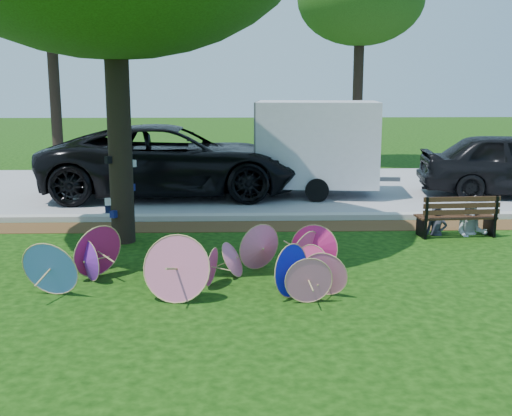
{
  "coord_description": "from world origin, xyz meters",
  "views": [
    {
      "loc": [
        0.15,
        -8.67,
        3.03
      ],
      "look_at": [
        0.5,
        2.0,
        0.9
      ],
      "focal_mm": 45.0,
      "sensor_mm": 36.0,
      "label": 1
    }
  ],
  "objects_px": {
    "parasol_pile": "(204,260)",
    "cargo_trailer": "(317,143)",
    "black_van": "(172,161)",
    "park_bench": "(455,215)",
    "person_right": "(473,203)",
    "person_left": "(438,207)"
  },
  "relations": [
    {
      "from": "park_bench",
      "to": "person_left",
      "type": "xyz_separation_m",
      "value": [
        -0.35,
        0.05,
        0.16
      ]
    },
    {
      "from": "park_bench",
      "to": "person_left",
      "type": "relative_size",
      "value": 1.38
    },
    {
      "from": "cargo_trailer",
      "to": "park_bench",
      "type": "xyz_separation_m",
      "value": [
        2.18,
        -4.65,
        -0.98
      ]
    },
    {
      "from": "parasol_pile",
      "to": "park_bench",
      "type": "relative_size",
      "value": 3.0
    },
    {
      "from": "black_van",
      "to": "cargo_trailer",
      "type": "relative_size",
      "value": 2.17
    },
    {
      "from": "black_van",
      "to": "cargo_trailer",
      "type": "distance_m",
      "value": 3.88
    },
    {
      "from": "black_van",
      "to": "person_left",
      "type": "bearing_deg",
      "value": -131.56
    },
    {
      "from": "black_van",
      "to": "park_bench",
      "type": "bearing_deg",
      "value": -130.19
    },
    {
      "from": "black_van",
      "to": "person_left",
      "type": "relative_size",
      "value": 5.97
    },
    {
      "from": "black_van",
      "to": "person_right",
      "type": "distance_m",
      "value": 7.88
    },
    {
      "from": "park_bench",
      "to": "person_right",
      "type": "relative_size",
      "value": 1.21
    },
    {
      "from": "cargo_trailer",
      "to": "person_right",
      "type": "height_order",
      "value": "cargo_trailer"
    },
    {
      "from": "black_van",
      "to": "person_right",
      "type": "bearing_deg",
      "value": -128.34
    },
    {
      "from": "park_bench",
      "to": "person_right",
      "type": "bearing_deg",
      "value": 4.15
    },
    {
      "from": "person_right",
      "to": "parasol_pile",
      "type": "bearing_deg",
      "value": -132.5
    },
    {
      "from": "cargo_trailer",
      "to": "parasol_pile",
      "type": "bearing_deg",
      "value": -103.11
    },
    {
      "from": "person_left",
      "to": "person_right",
      "type": "relative_size",
      "value": 0.88
    },
    {
      "from": "parasol_pile",
      "to": "cargo_trailer",
      "type": "xyz_separation_m",
      "value": [
        2.64,
        7.62,
        1.0
      ]
    },
    {
      "from": "parasol_pile",
      "to": "park_bench",
      "type": "distance_m",
      "value": 5.66
    },
    {
      "from": "parasol_pile",
      "to": "person_right",
      "type": "bearing_deg",
      "value": 30.27
    },
    {
      "from": "cargo_trailer",
      "to": "black_van",
      "type": "bearing_deg",
      "value": -174.21
    },
    {
      "from": "park_bench",
      "to": "person_left",
      "type": "distance_m",
      "value": 0.39
    }
  ]
}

